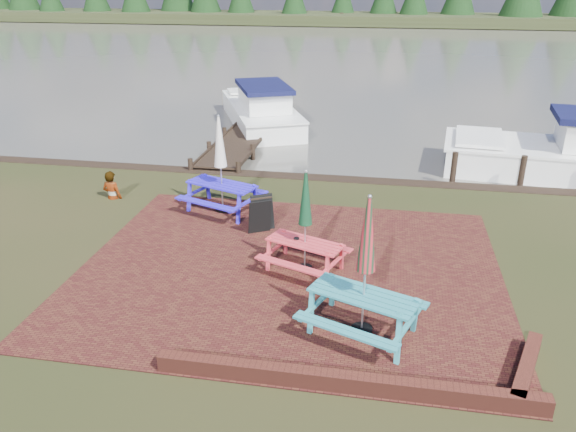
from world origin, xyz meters
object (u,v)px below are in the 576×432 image
(picnic_table_teal, at_px, (364,288))
(picnic_table_blue, at_px, (221,179))
(boat_jetty, at_px, (261,111))
(person, at_px, (109,172))
(chalkboard, at_px, (261,214))
(jetty, at_px, (246,134))
(picnic_table_red, at_px, (305,237))

(picnic_table_teal, relative_size, picnic_table_blue, 1.01)
(picnic_table_blue, relative_size, boat_jetty, 0.35)
(boat_jetty, distance_m, person, 9.84)
(chalkboard, height_order, jetty, chalkboard)
(boat_jetty, bearing_deg, jetty, -114.09)
(chalkboard, height_order, person, person)
(picnic_table_red, distance_m, person, 6.82)
(picnic_table_red, xyz_separation_m, boat_jetty, (-3.79, 12.80, -0.37))
(picnic_table_red, relative_size, picnic_table_blue, 0.87)
(picnic_table_blue, bearing_deg, jetty, 119.64)
(picnic_table_teal, bearing_deg, person, 165.41)
(chalkboard, height_order, boat_jetty, boat_jetty)
(jetty, bearing_deg, picnic_table_teal, -67.24)
(picnic_table_teal, xyz_separation_m, chalkboard, (-2.68, 3.85, -0.45))
(picnic_table_teal, height_order, jetty, picnic_table_teal)
(picnic_table_blue, xyz_separation_m, chalkboard, (1.31, -1.10, -0.45))
(picnic_table_red, relative_size, jetty, 0.25)
(picnic_table_teal, xyz_separation_m, jetty, (-5.17, 12.32, -0.80))
(boat_jetty, bearing_deg, chalkboard, -100.71)
(jetty, height_order, boat_jetty, boat_jetty)
(picnic_table_teal, height_order, person, picnic_table_teal)
(picnic_table_red, bearing_deg, picnic_table_teal, -36.68)
(picnic_table_teal, relative_size, boat_jetty, 0.35)
(picnic_table_red, xyz_separation_m, picnic_table_blue, (-2.65, 2.86, 0.12))
(picnic_table_blue, height_order, person, picnic_table_blue)
(picnic_table_blue, height_order, boat_jetty, picnic_table_blue)
(picnic_table_red, height_order, jetty, picnic_table_red)
(picnic_table_teal, relative_size, person, 1.65)
(chalkboard, bearing_deg, person, 132.84)
(picnic_table_blue, bearing_deg, boat_jetty, 117.10)
(picnic_table_blue, height_order, jetty, picnic_table_blue)
(boat_jetty, bearing_deg, picnic_table_red, -96.72)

